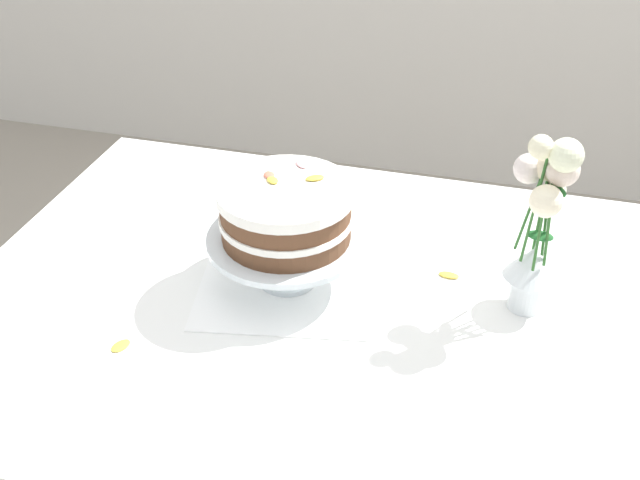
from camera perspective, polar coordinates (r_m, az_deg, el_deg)
dining_table at (r=1.41m, az=1.47°, el=-8.08°), size 1.40×1.00×0.74m
linen_napkin at (r=1.42m, az=-2.44°, el=-3.01°), size 0.37×0.37×0.00m
cake_stand at (r=1.38m, az=-2.52°, el=-0.29°), size 0.29×0.29×0.10m
layer_cake at (r=1.34m, az=-2.59°, el=2.13°), size 0.24×0.24×0.11m
flower_vase at (r=1.31m, az=16.19°, el=1.16°), size 0.11×0.11×0.34m
loose_petal_0 at (r=1.32m, az=-14.72°, el=-7.67°), size 0.04×0.04×0.00m
loose_petal_1 at (r=1.45m, az=9.64°, el=-2.61°), size 0.04×0.02×0.01m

